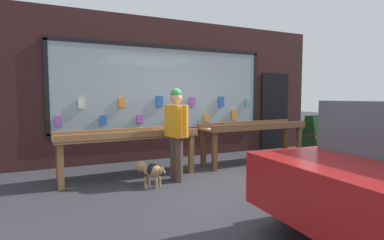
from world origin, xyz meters
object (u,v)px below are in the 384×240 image
(person_browsing, at_px, (176,128))
(small_dog, at_px, (150,170))
(display_table_right, at_px, (254,130))
(sandwich_board_sign, at_px, (318,136))
(display_table_left, at_px, (128,139))

(person_browsing, xyz_separation_m, small_dog, (-0.51, -0.15, -0.65))
(person_browsing, bearing_deg, display_table_right, -83.44)
(small_dog, bearing_deg, sandwich_board_sign, -121.89)
(sandwich_board_sign, bearing_deg, person_browsing, -161.77)
(small_dog, bearing_deg, person_browsing, -114.02)
(display_table_left, xyz_separation_m, person_browsing, (0.69, -0.59, 0.23))
(small_dog, relative_size, sandwich_board_sign, 0.46)
(display_table_right, distance_m, person_browsing, 2.16)
(display_table_right, height_order, small_dog, display_table_right)
(person_browsing, relative_size, small_dog, 3.54)
(person_browsing, distance_m, small_dog, 0.84)
(person_browsing, relative_size, sandwich_board_sign, 1.62)
(sandwich_board_sign, bearing_deg, small_dog, -160.70)
(display_table_right, relative_size, person_browsing, 1.57)
(display_table_left, distance_m, person_browsing, 0.94)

